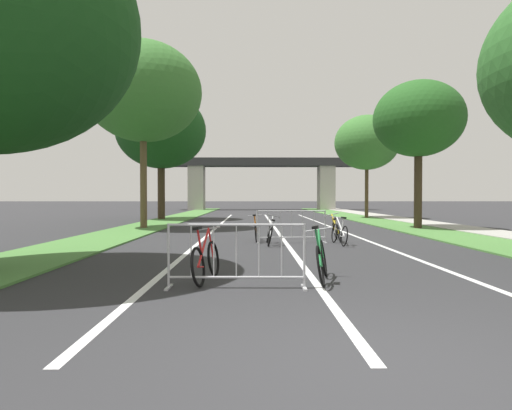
{
  "coord_description": "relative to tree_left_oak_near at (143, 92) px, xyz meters",
  "views": [
    {
      "loc": [
        -1.09,
        -3.67,
        1.48
      ],
      "look_at": [
        -0.87,
        20.98,
        1.03
      ],
      "focal_mm": 30.29,
      "sensor_mm": 36.0,
      "label": 1
    }
  ],
  "objects": [
    {
      "name": "tree_left_oak_near",
      "position": [
        0.0,
        0.0,
        0.0
      ],
      "size": [
        5.45,
        5.45,
        8.7
      ],
      "color": "brown",
      "rests_on": "ground"
    },
    {
      "name": "grass_verge_left",
      "position": [
        -0.18,
        6.32,
        -6.35
      ],
      "size": [
        2.46,
        55.91,
        0.05
      ],
      "primitive_type": "cube",
      "color": "#477A38",
      "rests_on": "ground"
    },
    {
      "name": "overpass_bridge",
      "position": [
        6.17,
        29.66,
        -2.14
      ],
      "size": [
        22.88,
        2.81,
        5.93
      ],
      "color": "#2D2D30",
      "rests_on": "ground"
    },
    {
      "name": "tree_left_pine_near",
      "position": [
        -0.86,
        8.05,
        -0.56
      ],
      "size": [
        5.84,
        5.84,
        8.31
      ],
      "color": "#3D2D1E",
      "rests_on": "ground"
    },
    {
      "name": "lane_stripe_right_lane",
      "position": [
        8.99,
        -0.38,
        -6.37
      ],
      "size": [
        0.14,
        32.35,
        0.01
      ],
      "primitive_type": "cube",
      "color": "silver",
      "rests_on": "ground"
    },
    {
      "name": "bicycle_orange_3",
      "position": [
        5.2,
        -5.84,
        -6.01
      ],
      "size": [
        0.48,
        1.62,
        0.91
      ],
      "rotation": [
        0.0,
        0.0,
        -0.02
      ],
      "color": "black",
      "rests_on": "ground"
    },
    {
      "name": "crowd_barrier_nearest",
      "position": [
        4.82,
        -13.27,
        -5.85
      ],
      "size": [
        2.26,
        0.47,
        1.05
      ],
      "rotation": [
        0.0,
        0.0,
        -0.02
      ],
      "color": "#ADADB2",
      "rests_on": "ground"
    },
    {
      "name": "bicycle_green_4",
      "position": [
        6.29,
        -12.72,
        -5.98
      ],
      "size": [
        0.51,
        1.65,
        1.0
      ],
      "rotation": [
        0.0,
        0.0,
        -0.21
      ],
      "color": "black",
      "rests_on": "ground"
    },
    {
      "name": "bicycle_white_0",
      "position": [
        7.8,
        -6.85,
        -6.01
      ],
      "size": [
        0.42,
        1.7,
        0.88
      ],
      "rotation": [
        0.0,
        0.0,
        0.08
      ],
      "color": "black",
      "rests_on": "ground"
    },
    {
      "name": "bicycle_silver_1",
      "position": [
        5.63,
        -6.87,
        -6.02
      ],
      "size": [
        0.47,
        1.69,
        0.94
      ],
      "rotation": [
        0.0,
        0.0,
        -0.0
      ],
      "color": "black",
      "rests_on": "ground"
    },
    {
      "name": "sidewalk_path_right",
      "position": [
        14.75,
        6.32,
        -6.33
      ],
      "size": [
        2.01,
        55.91,
        0.08
      ],
      "primitive_type": "cube",
      "color": "#9E9B93",
      "rests_on": "ground"
    },
    {
      "name": "lane_stripe_left_lane",
      "position": [
        3.36,
        -0.38,
        -6.37
      ],
      "size": [
        0.14,
        32.35,
        0.01
      ],
      "primitive_type": "cube",
      "color": "silver",
      "rests_on": "ground"
    },
    {
      "name": "tree_right_maple_mid",
      "position": [
        12.75,
        -0.38,
        -1.31
      ],
      "size": [
        4.1,
        4.1,
        6.83
      ],
      "color": "#3D2D1E",
      "rests_on": "ground"
    },
    {
      "name": "ground_plane",
      "position": [
        6.17,
        -16.55,
        -6.37
      ],
      "size": [
        300.0,
        300.0,
        0.0
      ],
      "primitive_type": "plane",
      "color": "#2B2B2D"
    },
    {
      "name": "bicycle_yellow_5",
      "position": [
        7.91,
        -5.82,
        -6.02
      ],
      "size": [
        0.54,
        1.61,
        0.95
      ],
      "rotation": [
        0.0,
        0.0,
        -0.07
      ],
      "color": "black",
      "rests_on": "ground"
    },
    {
      "name": "bicycle_red_2",
      "position": [
        4.27,
        -12.7,
        -6.0
      ],
      "size": [
        0.44,
        1.65,
        0.98
      ],
      "rotation": [
        0.0,
        0.0,
        -0.17
      ],
      "color": "black",
      "rests_on": "ground"
    },
    {
      "name": "crowd_barrier_second",
      "position": [
        6.34,
        -6.38,
        -5.85
      ],
      "size": [
        2.27,
        0.55,
        1.05
      ],
      "rotation": [
        0.0,
        0.0,
        0.05
      ],
      "color": "#ADADB2",
      "rests_on": "ground"
    },
    {
      "name": "grass_verge_right",
      "position": [
        12.52,
        6.32,
        -6.35
      ],
      "size": [
        2.46,
        55.91,
        0.05
      ],
      "primitive_type": "cube",
      "color": "#477A38",
      "rests_on": "ground"
    },
    {
      "name": "tree_right_oak_mid",
      "position": [
        13.02,
        9.59,
        -1.12
      ],
      "size": [
        4.44,
        4.44,
        7.14
      ],
      "color": "#4C3823",
      "rests_on": "ground"
    },
    {
      "name": "lane_stripe_center",
      "position": [
        6.17,
        -0.38,
        -6.37
      ],
      "size": [
        0.14,
        32.35,
        0.01
      ],
      "primitive_type": "cube",
      "color": "silver",
      "rests_on": "ground"
    }
  ]
}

